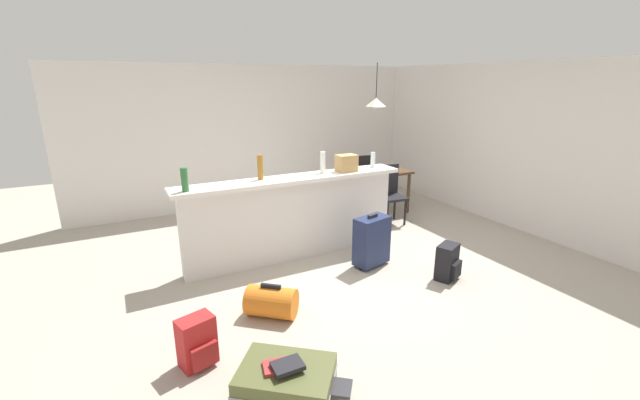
# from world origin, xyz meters

# --- Properties ---
(ground_plane) EXTENTS (13.00, 13.00, 0.05)m
(ground_plane) POSITION_xyz_m (0.00, 0.00, -0.03)
(ground_plane) COLOR #ADA393
(wall_back) EXTENTS (6.60, 0.10, 2.50)m
(wall_back) POSITION_xyz_m (0.00, 3.05, 1.25)
(wall_back) COLOR silver
(wall_back) RESTS_ON ground_plane
(wall_right) EXTENTS (0.10, 6.00, 2.50)m
(wall_right) POSITION_xyz_m (3.05, 0.30, 1.25)
(wall_right) COLOR silver
(wall_right) RESTS_ON ground_plane
(partition_half_wall) EXTENTS (2.80, 0.20, 1.02)m
(partition_half_wall) POSITION_xyz_m (-0.50, 0.44, 0.51)
(partition_half_wall) COLOR silver
(partition_half_wall) RESTS_ON ground_plane
(bar_countertop) EXTENTS (2.96, 0.40, 0.05)m
(bar_countertop) POSITION_xyz_m (-0.50, 0.44, 1.04)
(bar_countertop) COLOR white
(bar_countertop) RESTS_ON partition_half_wall
(bottle_green) EXTENTS (0.08, 0.08, 0.26)m
(bottle_green) POSITION_xyz_m (-1.79, 0.37, 1.20)
(bottle_green) COLOR #2D6B38
(bottle_green) RESTS_ON bar_countertop
(bottle_amber) EXTENTS (0.07, 0.07, 0.30)m
(bottle_amber) POSITION_xyz_m (-0.89, 0.52, 1.22)
(bottle_amber) COLOR #9E661E
(bottle_amber) RESTS_ON bar_countertop
(bottle_white) EXTENTS (0.07, 0.07, 0.28)m
(bottle_white) POSITION_xyz_m (-0.06, 0.49, 1.21)
(bottle_white) COLOR silver
(bottle_white) RESTS_ON bar_countertop
(bottle_clear) EXTENTS (0.06, 0.06, 0.21)m
(bottle_clear) POSITION_xyz_m (0.72, 0.48, 1.17)
(bottle_clear) COLOR silver
(bottle_clear) RESTS_ON bar_countertop
(grocery_bag) EXTENTS (0.26, 0.18, 0.22)m
(grocery_bag) POSITION_xyz_m (0.27, 0.43, 1.18)
(grocery_bag) COLOR tan
(grocery_bag) RESTS_ON bar_countertop
(dining_table) EXTENTS (1.10, 0.80, 0.74)m
(dining_table) POSITION_xyz_m (1.52, 1.55, 0.65)
(dining_table) COLOR #4C331E
(dining_table) RESTS_ON ground_plane
(dining_chair_near_partition) EXTENTS (0.45, 0.45, 0.93)m
(dining_chair_near_partition) POSITION_xyz_m (1.43, 0.99, 0.52)
(dining_chair_near_partition) COLOR black
(dining_chair_near_partition) RESTS_ON ground_plane
(dining_chair_far_side) EXTENTS (0.45, 0.45, 0.93)m
(dining_chair_far_side) POSITION_xyz_m (1.58, 2.06, 0.52)
(dining_chair_far_side) COLOR black
(dining_chair_far_side) RESTS_ON ground_plane
(pendant_lamp) EXTENTS (0.34, 0.34, 0.73)m
(pendant_lamp) POSITION_xyz_m (1.50, 1.56, 1.88)
(pendant_lamp) COLOR black
(suitcase_flat_olive) EXTENTS (0.86, 0.81, 0.22)m
(suitcase_flat_olive) POSITION_xyz_m (-1.52, -1.73, 0.11)
(suitcase_flat_olive) COLOR #51562D
(suitcase_flat_olive) RESTS_ON ground_plane
(suitcase_upright_navy) EXTENTS (0.48, 0.33, 0.67)m
(suitcase_upright_navy) POSITION_xyz_m (0.25, -0.23, 0.33)
(suitcase_upright_navy) COLOR #1E284C
(suitcase_upright_navy) RESTS_ON ground_plane
(duffel_bag_orange) EXTENTS (0.56, 0.54, 0.34)m
(duffel_bag_orange) POSITION_xyz_m (-1.26, -0.72, 0.15)
(duffel_bag_orange) COLOR orange
(duffel_bag_orange) RESTS_ON ground_plane
(backpack_red) EXTENTS (0.32, 0.30, 0.42)m
(backpack_red) POSITION_xyz_m (-2.03, -1.11, 0.20)
(backpack_red) COLOR red
(backpack_red) RESTS_ON ground_plane
(backpack_black) EXTENTS (0.33, 0.31, 0.42)m
(backpack_black) POSITION_xyz_m (0.83, -0.93, 0.20)
(backpack_black) COLOR black
(backpack_black) RESTS_ON ground_plane
(book_stack) EXTENTS (0.28, 0.24, 0.06)m
(book_stack) POSITION_xyz_m (-1.55, -1.73, 0.25)
(book_stack) COLOR #AD2D2D
(book_stack) RESTS_ON suitcase_flat_olive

